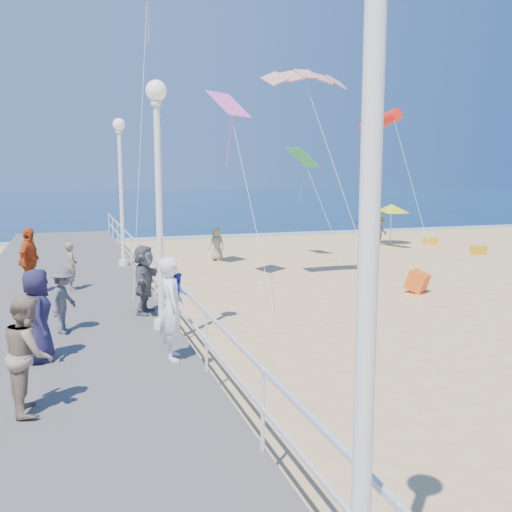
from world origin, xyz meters
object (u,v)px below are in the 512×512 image
object	(u,v)px
spectator_1	(28,354)
beach_chair_left	(430,241)
spectator_4	(37,316)
lamp_post_far	(121,176)
woman_holding_toddler	(172,309)
spectator_5	(144,279)
spectator_2	(63,300)
beach_chair_right	(478,250)
box_kite	(417,283)
spectator_6	(71,266)
lamp_post_mid	(158,180)
spectator_3	(29,261)
beach_walker_b	(366,224)
beach_walker_a	(381,231)
beach_umbrella	(391,208)
beach_walker_c	(217,244)
toddler_held	(178,292)
lamp_post_near	(370,197)

from	to	relation	value
spectator_1	beach_chair_left	bearing A→B (deg)	-52.22
spectator_4	beach_chair_left	world-z (taller)	spectator_4
lamp_post_far	spectator_4	world-z (taller)	lamp_post_far
woman_holding_toddler	spectator_5	distance (m)	3.63
spectator_2	beach_chair_right	size ratio (longest dim) A/B	2.59
beach_chair_left	box_kite	bearing A→B (deg)	-126.86
woman_holding_toddler	beach_chair_right	bearing A→B (deg)	-48.76
spectator_6	box_kite	distance (m)	10.68
lamp_post_mid	spectator_2	bearing A→B (deg)	171.43
spectator_3	spectator_5	xyz separation A→B (m)	(2.79, -3.25, -0.10)
beach_chair_left	spectator_5	bearing A→B (deg)	-144.45
spectator_2	beach_walker_b	size ratio (longest dim) A/B	0.77
spectator_2	beach_walker_a	xyz separation A→B (m)	(15.86, 13.88, -0.38)
spectator_6	beach_chair_right	distance (m)	18.71
beach_umbrella	spectator_5	bearing A→B (deg)	-138.97
beach_walker_c	box_kite	bearing A→B (deg)	-21.49
toddler_held	spectator_6	xyz separation A→B (m)	(-1.86, 6.99, -0.51)
spectator_5	beach_chair_left	xyz separation A→B (m)	(16.39, 11.71, -1.04)
spectator_2	spectator_5	world-z (taller)	spectator_5
lamp_post_near	spectator_3	distance (m)	14.22
spectator_2	beach_umbrella	size ratio (longest dim) A/B	0.67
lamp_post_near	beach_chair_right	distance (m)	24.90
spectator_1	spectator_2	distance (m)	4.15
lamp_post_mid	spectator_3	xyz separation A→B (m)	(-2.96, 4.71, -2.32)
lamp_post_mid	woman_holding_toddler	bearing A→B (deg)	-93.66
beach_walker_c	beach_walker_b	bearing A→B (deg)	66.22
beach_walker_b	beach_umbrella	world-z (taller)	beach_umbrella
spectator_2	beach_walker_c	bearing A→B (deg)	-3.60
lamp_post_near	box_kite	distance (m)	15.19
beach_walker_c	box_kite	size ratio (longest dim) A/B	2.40
spectator_3	spectator_6	bearing A→B (deg)	-55.39
spectator_4	beach_chair_left	xyz separation A→B (m)	(18.69, 14.70, -1.05)
spectator_3	beach_chair_right	world-z (taller)	spectator_3
lamp_post_near	lamp_post_far	xyz separation A→B (m)	(0.00, 18.00, 0.00)
lamp_post_mid	woman_holding_toddler	distance (m)	3.17
lamp_post_near	spectator_4	xyz separation A→B (m)	(-2.48, 7.48, -2.41)
beach_walker_a	beach_chair_right	world-z (taller)	beach_walker_a
spectator_1	box_kite	distance (m)	13.10
spectator_3	beach_walker_c	xyz separation A→B (m)	(7.17, 6.83, -0.63)
lamp_post_mid	toddler_held	xyz separation A→B (m)	(0.01, -2.01, -2.04)
beach_chair_right	lamp_post_far	bearing A→B (deg)	-178.16
lamp_post_near	toddler_held	distance (m)	7.28
lamp_post_mid	box_kite	bearing A→B (deg)	19.49
spectator_5	spectator_6	bearing A→B (deg)	49.49
beach_chair_right	beach_chair_left	bearing A→B (deg)	91.11
beach_walker_a	beach_walker_c	bearing A→B (deg)	169.39
spectator_3	box_kite	world-z (taller)	spectator_3
spectator_5	beach_chair_right	size ratio (longest dim) A/B	3.06
spectator_4	beach_walker_c	distance (m)	14.68
beach_chair_right	toddler_held	bearing A→B (deg)	-144.67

